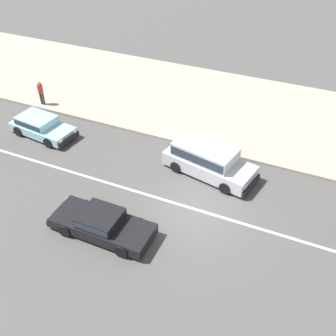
# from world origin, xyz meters

# --- Properties ---
(ground_plane) EXTENTS (160.00, 160.00, 0.00)m
(ground_plane) POSITION_xyz_m (0.00, 0.00, 0.00)
(ground_plane) COLOR #4C4947
(lane_centre_stripe) EXTENTS (50.40, 0.14, 0.01)m
(lane_centre_stripe) POSITION_xyz_m (0.00, 0.00, 0.00)
(lane_centre_stripe) COLOR silver
(lane_centre_stripe) RESTS_ON ground
(kerb_strip) EXTENTS (68.00, 10.00, 0.15)m
(kerb_strip) POSITION_xyz_m (0.00, 9.58, 0.07)
(kerb_strip) COLOR #9E9384
(kerb_strip) RESTS_ON ground
(minivan_silver_0) EXTENTS (4.98, 2.72, 1.56)m
(minivan_silver_0) POSITION_xyz_m (-0.49, 2.81, 0.85)
(minivan_silver_0) COLOR #B7BABF
(minivan_silver_0) RESTS_ON ground
(sedan_black_2) EXTENTS (4.54, 1.85, 1.06)m
(sedan_black_2) POSITION_xyz_m (-3.19, -2.92, 0.53)
(sedan_black_2) COLOR black
(sedan_black_2) RESTS_ON ground
(hatchback_pale_blue_3) EXTENTS (4.05, 2.12, 1.10)m
(hatchback_pale_blue_3) POSITION_xyz_m (-10.47, 2.30, 0.59)
(hatchback_pale_blue_3) COLOR #93C6D6
(hatchback_pale_blue_3) RESTS_ON ground
(pedestrian_near_clock) EXTENTS (0.34, 0.34, 1.60)m
(pedestrian_near_clock) POSITION_xyz_m (-12.52, 5.04, 1.08)
(pedestrian_near_clock) COLOR #4C4238
(pedestrian_near_clock) RESTS_ON kerb_strip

